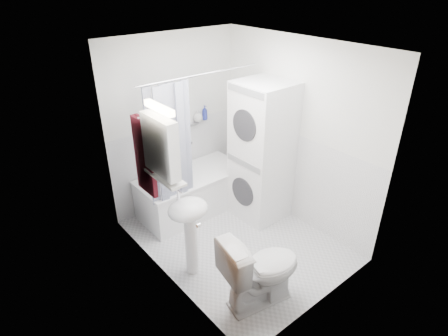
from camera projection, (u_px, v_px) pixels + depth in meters
floor at (236, 240)px, 4.77m from camera, size 2.60×2.60×0.00m
room_walls at (238, 132)px, 4.08m from camera, size 2.60×2.60×2.60m
wainscot at (221, 191)px, 4.69m from camera, size 1.98×2.58×2.58m
door at (199, 225)px, 3.40m from camera, size 0.05×2.00×2.00m
bathtub at (192, 190)px, 5.24m from camera, size 1.50×0.71×0.57m
tub_spout at (189, 142)px, 5.31m from camera, size 0.04×0.12×0.04m
curtain_rod at (201, 74)px, 4.25m from camera, size 1.68×0.02×0.02m
shower_curtain at (171, 145)px, 4.34m from camera, size 0.55×0.02×1.45m
sink at (189, 221)px, 3.96m from camera, size 0.44×0.37×1.04m
medicine_cabinet at (161, 144)px, 3.60m from camera, size 0.13×0.50×0.71m
shelf at (165, 177)px, 3.78m from camera, size 0.18×0.54×0.02m
shower_caddy at (191, 124)px, 5.21m from camera, size 0.22×0.06×0.02m
towel at (144, 155)px, 3.89m from camera, size 0.07×0.36×0.86m
washer_dryer at (262, 152)px, 4.90m from camera, size 0.68×0.67×1.87m
toilet at (261, 270)px, 3.73m from camera, size 0.91×0.62×0.82m
soap_pump at (174, 187)px, 4.10m from camera, size 0.08×0.17×0.08m
shelf_bottle at (173, 179)px, 3.65m from camera, size 0.07×0.18×0.07m
shelf_cup at (158, 167)px, 3.83m from camera, size 0.10×0.09×0.10m
shampoo_a at (198, 117)px, 5.24m from camera, size 0.13×0.17×0.13m
shampoo_b at (205, 117)px, 5.32m from camera, size 0.08×0.21×0.08m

